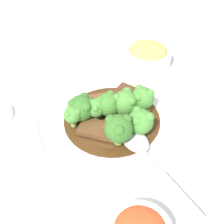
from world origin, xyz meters
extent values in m
plane|color=silver|center=(0.00, 0.00, 0.00)|extent=(4.00, 4.00, 0.00)
cylinder|color=white|center=(0.00, 0.00, 0.01)|extent=(0.30, 0.30, 0.01)
torus|color=white|center=(0.00, 0.00, 0.01)|extent=(0.30, 0.30, 0.01)
cylinder|color=#4C2D14|center=(0.00, 0.00, 0.01)|extent=(0.18, 0.18, 0.00)
cube|color=brown|center=(-0.05, 0.00, 0.02)|extent=(0.06, 0.06, 0.01)
cube|color=#56331E|center=(-0.03, 0.04, 0.03)|extent=(0.05, 0.08, 0.02)
cube|color=brown|center=(0.01, -0.04, 0.02)|extent=(0.08, 0.07, 0.01)
cube|color=brown|center=(0.02, -0.01, 0.03)|extent=(0.04, 0.07, 0.01)
cube|color=brown|center=(0.04, 0.03, 0.02)|extent=(0.05, 0.06, 0.01)
cylinder|color=#7FA84C|center=(0.01, 0.03, 0.02)|extent=(0.02, 0.02, 0.01)
sphere|color=#4C8E38|center=(0.01, 0.03, 0.05)|extent=(0.05, 0.05, 0.05)
sphere|color=#4C8E38|center=(0.02, 0.03, 0.06)|extent=(0.02, 0.02, 0.02)
sphere|color=#4C8E38|center=(0.00, 0.04, 0.06)|extent=(0.02, 0.02, 0.02)
sphere|color=#4C8E38|center=(0.00, 0.01, 0.06)|extent=(0.02, 0.02, 0.02)
cylinder|color=#7FA84C|center=(0.06, 0.01, 0.02)|extent=(0.02, 0.02, 0.01)
sphere|color=#4C8E38|center=(0.06, 0.01, 0.05)|extent=(0.05, 0.05, 0.05)
sphere|color=#4C8E38|center=(0.07, 0.02, 0.06)|extent=(0.02, 0.02, 0.02)
sphere|color=#4C8E38|center=(0.05, 0.02, 0.06)|extent=(0.02, 0.02, 0.02)
sphere|color=#4C8E38|center=(0.06, 0.00, 0.06)|extent=(0.02, 0.02, 0.02)
cylinder|color=#7FA84C|center=(-0.02, -0.02, 0.03)|extent=(0.01, 0.01, 0.02)
sphere|color=#4C8E38|center=(-0.02, -0.02, 0.05)|extent=(0.04, 0.04, 0.04)
sphere|color=#4C8E38|center=(-0.02, -0.01, 0.06)|extent=(0.01, 0.01, 0.01)
sphere|color=#4C8E38|center=(-0.03, -0.03, 0.06)|extent=(0.01, 0.01, 0.01)
sphere|color=#4C8E38|center=(-0.01, -0.03, 0.06)|extent=(0.01, 0.01, 0.01)
cylinder|color=#8EB756|center=(-0.04, -0.04, 0.02)|extent=(0.02, 0.02, 0.01)
sphere|color=#387028|center=(-0.04, -0.04, 0.05)|extent=(0.05, 0.05, 0.05)
sphere|color=#387028|center=(-0.04, -0.03, 0.06)|extent=(0.02, 0.02, 0.02)
sphere|color=#387028|center=(-0.04, -0.06, 0.06)|extent=(0.02, 0.02, 0.02)
sphere|color=#387028|center=(-0.02, -0.04, 0.06)|extent=(0.02, 0.02, 0.02)
cylinder|color=#8EB756|center=(-0.03, -0.07, 0.03)|extent=(0.01, 0.01, 0.02)
sphere|color=#4C8E38|center=(-0.03, -0.07, 0.05)|extent=(0.03, 0.03, 0.03)
sphere|color=#4C8E38|center=(-0.04, -0.06, 0.06)|extent=(0.01, 0.01, 0.01)
sphere|color=#4C8E38|center=(-0.03, -0.08, 0.06)|extent=(0.01, 0.01, 0.01)
sphere|color=#4C8E38|center=(-0.03, -0.06, 0.06)|extent=(0.01, 0.01, 0.01)
cylinder|color=#7FA84C|center=(0.05, -0.03, 0.03)|extent=(0.02, 0.02, 0.02)
sphere|color=#387028|center=(0.05, -0.03, 0.05)|extent=(0.05, 0.05, 0.05)
sphere|color=#387028|center=(0.04, -0.04, 0.07)|extent=(0.02, 0.02, 0.02)
sphere|color=#387028|center=(0.06, -0.04, 0.07)|extent=(0.02, 0.02, 0.02)
sphere|color=#387028|center=(0.05, -0.02, 0.07)|extent=(0.02, 0.02, 0.02)
cylinder|color=#7FA84C|center=(-0.01, 0.00, 0.02)|extent=(0.01, 0.01, 0.01)
sphere|color=#427F2D|center=(-0.01, 0.00, 0.05)|extent=(0.05, 0.05, 0.05)
sphere|color=#427F2D|center=(-0.02, -0.01, 0.06)|extent=(0.02, 0.02, 0.02)
sphere|color=#427F2D|center=(0.00, 0.00, 0.06)|extent=(0.02, 0.02, 0.02)
sphere|color=#427F2D|center=(-0.02, 0.01, 0.06)|extent=(0.02, 0.02, 0.02)
cylinder|color=#7FA84C|center=(0.02, 0.06, 0.03)|extent=(0.01, 0.01, 0.01)
sphere|color=#4C8E38|center=(0.02, 0.06, 0.05)|extent=(0.04, 0.04, 0.04)
sphere|color=#4C8E38|center=(0.02, 0.04, 0.06)|extent=(0.02, 0.02, 0.02)
sphere|color=#4C8E38|center=(0.03, 0.07, 0.06)|extent=(0.02, 0.02, 0.02)
sphere|color=#4C8E38|center=(0.01, 0.06, 0.06)|extent=(0.02, 0.02, 0.02)
ellipsoid|color=silver|center=(0.07, -0.01, 0.03)|extent=(0.07, 0.05, 0.01)
cylinder|color=silver|center=(0.17, -0.03, 0.02)|extent=(0.14, 0.03, 0.01)
cylinder|color=white|center=(-0.09, 0.20, 0.00)|extent=(0.06, 0.06, 0.01)
cylinder|color=white|center=(-0.09, 0.20, 0.02)|extent=(0.11, 0.11, 0.03)
torus|color=white|center=(-0.09, 0.20, 0.03)|extent=(0.11, 0.11, 0.01)
ellipsoid|color=tan|center=(-0.09, 0.20, 0.04)|extent=(0.09, 0.09, 0.02)
camera|label=1|loc=(0.31, -0.28, 0.44)|focal=50.00mm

